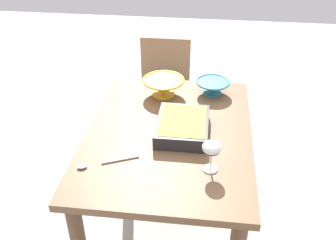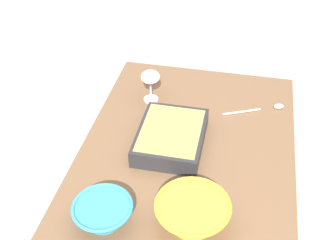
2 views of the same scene
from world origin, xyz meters
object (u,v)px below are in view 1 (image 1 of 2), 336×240
at_px(dining_table, 169,152).
at_px(casserole_dish, 183,125).
at_px(wine_glass, 212,149).
at_px(serving_spoon, 96,164).
at_px(mixing_bowl, 163,86).
at_px(chair, 163,94).
at_px(small_bowl, 213,86).

xyz_separation_m(dining_table, casserole_dish, (0.00, -0.07, 0.17)).
relative_size(wine_glass, serving_spoon, 0.57).
relative_size(dining_table, mixing_bowl, 4.61).
distance_m(chair, small_bowl, 0.70).
relative_size(dining_table, chair, 1.29).
bearing_deg(wine_glass, dining_table, 38.59).
height_order(small_bowl, serving_spoon, small_bowl).
bearing_deg(mixing_bowl, small_bowl, -80.46).
relative_size(chair, small_bowl, 4.38).
bearing_deg(serving_spoon, wine_glass, -86.48).
relative_size(casserole_dish, mixing_bowl, 1.33).
height_order(dining_table, mixing_bowl, mixing_bowl).
bearing_deg(small_bowl, chair, 35.06).
height_order(wine_glass, mixing_bowl, wine_glass).
distance_m(dining_table, small_bowl, 0.49).
relative_size(chair, casserole_dish, 2.68).
relative_size(wine_glass, casserole_dish, 0.46).
bearing_deg(chair, wine_glass, -163.03).
relative_size(mixing_bowl, small_bowl, 1.23).
xyz_separation_m(casserole_dish, serving_spoon, (-0.30, 0.35, -0.03)).
relative_size(casserole_dish, serving_spoon, 1.23).
xyz_separation_m(dining_table, chair, (0.91, 0.15, -0.18)).
height_order(wine_glass, casserole_dish, wine_glass).
xyz_separation_m(small_bowl, serving_spoon, (-0.70, 0.49, -0.04)).
height_order(dining_table, wine_glass, wine_glass).
bearing_deg(serving_spoon, dining_table, -44.02).
bearing_deg(chair, serving_spoon, 173.49).
height_order(wine_glass, serving_spoon, wine_glass).
xyz_separation_m(wine_glass, serving_spoon, (-0.03, 0.49, -0.10)).
bearing_deg(dining_table, wine_glass, -141.41).
distance_m(small_bowl, serving_spoon, 0.86).
relative_size(dining_table, serving_spoon, 4.25).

